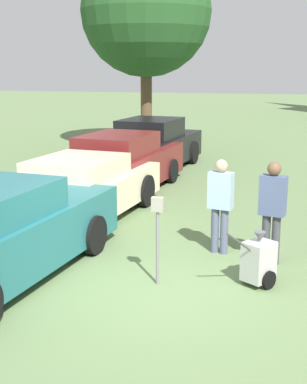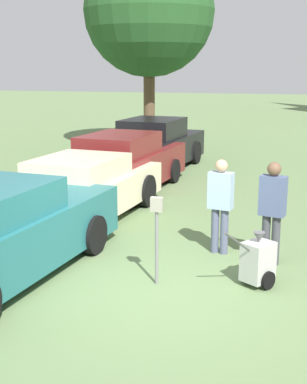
{
  "view_description": "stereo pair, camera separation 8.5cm",
  "coord_description": "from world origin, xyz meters",
  "px_view_note": "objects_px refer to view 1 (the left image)",
  "views": [
    {
      "loc": [
        1.78,
        -7.12,
        3.24
      ],
      "look_at": [
        -0.54,
        1.66,
        1.1
      ],
      "focal_mm": 50.0,
      "sensor_mm": 36.0,
      "label": 1
    },
    {
      "loc": [
        1.86,
        -7.1,
        3.24
      ],
      "look_at": [
        -0.54,
        1.66,
        1.1
      ],
      "focal_mm": 50.0,
      "sensor_mm": 36.0,
      "label": 2
    }
  ],
  "objects_px": {
    "parked_car_maroon": "(120,165)",
    "person_worker": "(220,201)",
    "parking_meter": "(158,224)",
    "parked_car_black": "(152,146)",
    "person_supervisor": "(272,206)",
    "equipment_cart": "(259,261)",
    "parked_car_cream": "(81,190)"
  },
  "relations": [
    {
      "from": "parked_car_maroon",
      "to": "person_worker",
      "type": "height_order",
      "value": "person_worker"
    },
    {
      "from": "parking_meter",
      "to": "person_worker",
      "type": "height_order",
      "value": "person_worker"
    },
    {
      "from": "person_worker",
      "to": "parking_meter",
      "type": "bearing_deg",
      "value": 77.19
    },
    {
      "from": "parking_meter",
      "to": "parked_car_cream",
      "type": "bearing_deg",
      "value": 129.23
    },
    {
      "from": "parked_car_cream",
      "to": "equipment_cart",
      "type": "bearing_deg",
      "value": -28.19
    },
    {
      "from": "parked_car_maroon",
      "to": "parking_meter",
      "type": "height_order",
      "value": "parked_car_maroon"
    },
    {
      "from": "parked_car_maroon",
      "to": "person_worker",
      "type": "xyz_separation_m",
      "value": [
        3.17,
        -4.02,
        0.23
      ]
    },
    {
      "from": "parked_car_maroon",
      "to": "person_worker",
      "type": "distance_m",
      "value": 5.13
    },
    {
      "from": "parking_meter",
      "to": "person_worker",
      "type": "relative_size",
      "value": 0.81
    },
    {
      "from": "person_worker",
      "to": "equipment_cart",
      "type": "distance_m",
      "value": 1.61
    },
    {
      "from": "person_worker",
      "to": "equipment_cart",
      "type": "relative_size",
      "value": 1.69
    },
    {
      "from": "parking_meter",
      "to": "equipment_cart",
      "type": "relative_size",
      "value": 1.37
    },
    {
      "from": "parked_car_maroon",
      "to": "person_supervisor",
      "type": "xyz_separation_m",
      "value": [
        4.07,
        -4.32,
        0.27
      ]
    },
    {
      "from": "parked_car_maroon",
      "to": "person_worker",
      "type": "bearing_deg",
      "value": -45.91
    },
    {
      "from": "parked_car_cream",
      "to": "parking_meter",
      "type": "bearing_deg",
      "value": -44.9
    },
    {
      "from": "parked_car_maroon",
      "to": "parked_car_black",
      "type": "height_order",
      "value": "parked_car_black"
    },
    {
      "from": "parking_meter",
      "to": "person_worker",
      "type": "distance_m",
      "value": 1.79
    },
    {
      "from": "parked_car_black",
      "to": "parked_car_maroon",
      "type": "bearing_deg",
      "value": -84.13
    },
    {
      "from": "parked_car_black",
      "to": "equipment_cart",
      "type": "bearing_deg",
      "value": -59.48
    },
    {
      "from": "parked_car_maroon",
      "to": "parked_car_black",
      "type": "relative_size",
      "value": 1.05
    },
    {
      "from": "person_supervisor",
      "to": "parking_meter",
      "type": "bearing_deg",
      "value": 53.98
    },
    {
      "from": "parking_meter",
      "to": "person_supervisor",
      "type": "relative_size",
      "value": 0.79
    },
    {
      "from": "parked_car_maroon",
      "to": "equipment_cart",
      "type": "distance_m",
      "value": 6.63
    },
    {
      "from": "parked_car_maroon",
      "to": "parking_meter",
      "type": "bearing_deg",
      "value": -60.7
    },
    {
      "from": "parked_car_cream",
      "to": "parked_car_maroon",
      "type": "distance_m",
      "value": 2.66
    },
    {
      "from": "parked_car_black",
      "to": "parking_meter",
      "type": "height_order",
      "value": "parked_car_black"
    },
    {
      "from": "person_supervisor",
      "to": "equipment_cart",
      "type": "distance_m",
      "value": 1.17
    },
    {
      "from": "person_supervisor",
      "to": "parked_car_black",
      "type": "bearing_deg",
      "value": -47.62
    },
    {
      "from": "equipment_cart",
      "to": "person_worker",
      "type": "bearing_deg",
      "value": 155.15
    },
    {
      "from": "parked_car_maroon",
      "to": "parking_meter",
      "type": "distance_m",
      "value": 6.18
    },
    {
      "from": "parked_car_maroon",
      "to": "equipment_cart",
      "type": "xyz_separation_m",
      "value": [
        3.94,
        -5.32,
        -0.34
      ]
    },
    {
      "from": "parked_car_cream",
      "to": "parked_car_maroon",
      "type": "bearing_deg",
      "value": 95.87
    }
  ]
}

